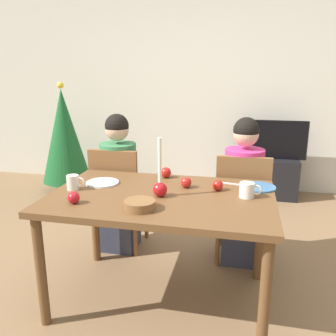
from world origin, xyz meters
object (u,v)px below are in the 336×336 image
object	(u,v)px
christmas_tree	(64,136)
mug_left	(73,182)
person_right_child	(243,194)
bowl_walnuts	(140,205)
dining_table	(161,207)
apple_near_candle	(218,185)
chair_left	(118,193)
person_left_child	(119,185)
plate_left	(102,183)
apple_far_edge	(74,198)
tv	(273,140)
plate_right	(258,187)
apple_by_left_plate	(166,173)
mug_right	(247,190)
tv_stand	(270,177)
chair_right	(242,202)
candle_centerpiece	(160,185)
apple_by_right_mug	(186,182)

from	to	relation	value
christmas_tree	mug_left	world-z (taller)	christmas_tree
person_right_child	bowl_walnuts	bearing A→B (deg)	-122.04
dining_table	apple_near_candle	world-z (taller)	apple_near_candle
chair_left	dining_table	bearing A→B (deg)	-49.53
person_left_child	person_right_child	size ratio (longest dim) A/B	1.00
plate_left	bowl_walnuts	xyz separation A→B (m)	(0.39, -0.40, 0.02)
chair_left	bowl_walnuts	distance (m)	1.02
dining_table	mug_left	distance (m)	0.60
mug_left	bowl_walnuts	distance (m)	0.57
apple_far_edge	tv	bearing A→B (deg)	63.20
apple_far_edge	plate_right	bearing A→B (deg)	26.32
christmas_tree	apple_by_left_plate	xyz separation A→B (m)	(1.66, -1.59, 0.07)
apple_by_left_plate	plate_right	bearing A→B (deg)	-8.56
bowl_walnuts	mug_right	bearing A→B (deg)	29.04
person_left_child	mug_right	xyz separation A→B (m)	(1.04, -0.57, 0.23)
chair_left	apple_by_left_plate	size ratio (longest dim) A/B	11.65
christmas_tree	apple_by_left_plate	size ratio (longest dim) A/B	17.82
dining_table	person_right_child	distance (m)	0.82
dining_table	apple_near_candle	xyz separation A→B (m)	(0.34, 0.16, 0.12)
tv_stand	plate_right	size ratio (longest dim) A/B	2.79
apple_far_edge	chair_right	bearing A→B (deg)	41.86
christmas_tree	plate_left	xyz separation A→B (m)	(1.27, -1.82, 0.04)
chair_left	candle_centerpiece	size ratio (longest dim) A/B	2.44
person_right_child	bowl_walnuts	distance (m)	1.08
tv	tv_stand	bearing A→B (deg)	-90.00
plate_right	chair_right	bearing A→B (deg)	105.96
plate_left	tv_stand	bearing A→B (deg)	59.45
tv	apple_near_candle	world-z (taller)	tv
candle_centerpiece	apple_by_right_mug	size ratio (longest dim) A/B	5.11
chair_left	apple_near_candle	bearing A→B (deg)	-27.68
mug_left	plate_left	bearing A→B (deg)	49.58
apple_by_left_plate	apple_by_right_mug	distance (m)	0.27
dining_table	apple_by_left_plate	distance (m)	0.39
candle_centerpiece	bowl_walnuts	xyz separation A→B (m)	(-0.06, -0.23, -0.05)
chair_left	apple_far_edge	bearing A→B (deg)	-86.43
plate_left	mug_right	xyz separation A→B (m)	(0.98, -0.07, 0.04)
candle_centerpiece	plate_right	xyz separation A→B (m)	(0.60, 0.30, -0.07)
person_right_child	tv_stand	size ratio (longest dim) A/B	1.83
mug_right	apple_by_right_mug	xyz separation A→B (m)	(-0.40, 0.11, -0.01)
chair_left	mug_left	distance (m)	0.70
apple_near_candle	apple_far_edge	distance (m)	0.90
tv	mug_right	distance (m)	2.26
chair_left	plate_left	world-z (taller)	chair_left
chair_left	bowl_walnuts	world-z (taller)	chair_left
bowl_walnuts	apple_near_candle	world-z (taller)	apple_near_candle
dining_table	tv_stand	distance (m)	2.48
bowl_walnuts	apple_far_edge	bearing A→B (deg)	179.64
plate_right	candle_centerpiece	bearing A→B (deg)	-153.40
plate_left	apple_near_candle	bearing A→B (deg)	1.67
chair_right	bowl_walnuts	xyz separation A→B (m)	(-0.56, -0.87, 0.26)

